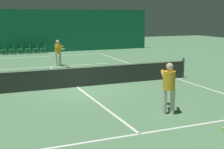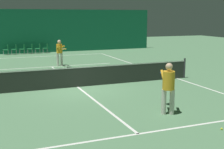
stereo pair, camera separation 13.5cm
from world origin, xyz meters
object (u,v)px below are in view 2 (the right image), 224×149
player_near (168,84)px  player_far (60,51)px  courtside_chair_0 (7,49)px  courtside_chair_2 (23,48)px  tennis_ball (222,129)px  courtside_chair_1 (15,49)px  courtside_chair_3 (31,48)px  courtside_chair_4 (38,48)px  courtside_chair_5 (46,48)px  tennis_net (77,76)px

player_near → player_far: (-1.14, 11.72, -0.03)m
courtside_chair_0 → courtside_chair_2: size_ratio=1.00×
player_near → tennis_ball: bearing=-137.2°
courtside_chair_1 → player_near: bearing=10.1°
courtside_chair_3 → tennis_ball: size_ratio=12.73×
courtside_chair_4 → tennis_ball: courtside_chair_4 is taller
player_far → courtside_chair_3: player_far is taller
courtside_chair_1 → courtside_chair_5: same height
courtside_chair_0 → courtside_chair_2: bearing=90.0°
tennis_net → courtside_chair_2: (-0.99, 14.25, -0.03)m
tennis_net → courtside_chair_3: 14.25m
courtside_chair_3 → courtside_chair_4: (0.67, 0.00, 0.00)m
player_far → courtside_chair_1: player_far is taller
player_near → courtside_chair_4: bearing=27.8°
tennis_net → courtside_chair_0: tennis_net is taller
tennis_ball → courtside_chair_5: bearing=93.8°
courtside_chair_4 → courtside_chair_5: (0.67, 0.00, 0.00)m
courtside_chair_4 → player_near: bearing=4.2°
player_far → courtside_chair_4: bearing=177.4°
courtside_chair_0 → tennis_ball: size_ratio=12.73×
tennis_ball → player_near: bearing=109.2°
tennis_net → courtside_chair_5: (1.03, 14.25, -0.03)m
courtside_chair_1 → courtside_chair_2: 0.67m
player_near → courtside_chair_1: (-3.43, 19.34, -0.55)m
player_far → courtside_chair_5: player_far is taller
courtside_chair_0 → courtside_chair_3: same height
tennis_net → courtside_chair_2: bearing=94.0°
courtside_chair_4 → courtside_chair_1: bearing=-90.0°
courtside_chair_0 → tennis_ball: (4.77, -21.27, -0.45)m
courtside_chair_3 → player_near: bearing=6.1°
courtside_chair_4 → courtside_chair_2: bearing=-90.0°
courtside_chair_1 → courtside_chair_2: bearing=90.0°
player_far → courtside_chair_0: (-2.96, 7.62, -0.52)m
courtside_chair_0 → courtside_chair_5: 3.37m
player_far → courtside_chair_5: size_ratio=2.05×
courtside_chair_1 → courtside_chair_2: same height
player_far → courtside_chair_0: 8.19m
courtside_chair_3 → tennis_net: bearing=1.3°
player_near → courtside_chair_0: bearing=35.6°
courtside_chair_3 → tennis_ball: (2.75, -21.27, -0.45)m
courtside_chair_0 → courtside_chair_3: 2.02m
player_near → tennis_ball: size_ratio=26.82×
courtside_chair_3 → courtside_chair_4: size_ratio=1.00×
courtside_chair_2 → courtside_chair_4: 1.35m
player_far → tennis_ball: size_ratio=26.09×
courtside_chair_0 → courtside_chair_5: (3.37, 0.00, 0.00)m
player_near → courtside_chair_1: size_ratio=2.11×
courtside_chair_5 → tennis_ball: courtside_chair_5 is taller
player_near → courtside_chair_3: (-2.08, 19.34, -0.55)m
courtside_chair_4 → tennis_ball: (2.07, -21.27, -0.45)m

